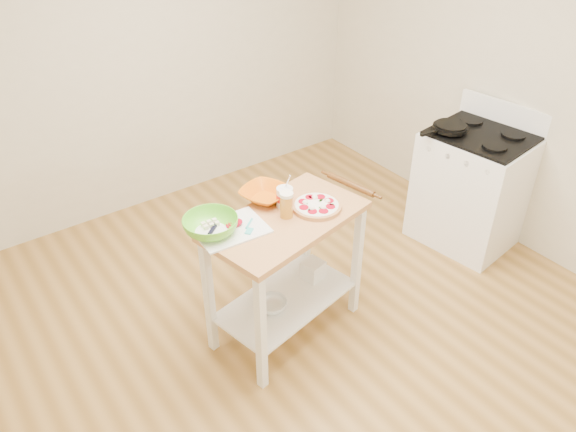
% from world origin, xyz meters
% --- Properties ---
extents(room_shell, '(4.04, 4.54, 2.74)m').
position_xyz_m(room_shell, '(0.00, 0.00, 1.35)').
color(room_shell, '#AA7D3E').
rests_on(room_shell, ground).
extents(prep_island, '(1.08, 0.72, 0.90)m').
position_xyz_m(prep_island, '(-0.12, 0.19, 0.64)').
color(prep_island, tan).
rests_on(prep_island, ground).
extents(gas_stove, '(0.72, 0.81, 1.11)m').
position_xyz_m(gas_stove, '(1.68, 0.18, 0.47)').
color(gas_stove, white).
rests_on(gas_stove, ground).
extents(skillet, '(0.41, 0.26, 0.03)m').
position_xyz_m(skillet, '(1.51, 0.36, 0.98)').
color(skillet, black).
rests_on(skillet, gas_stove).
extents(pizza, '(0.30, 0.30, 0.05)m').
position_xyz_m(pizza, '(0.09, 0.17, 0.92)').
color(pizza, tan).
rests_on(pizza, prep_island).
extents(cutting_board, '(0.42, 0.33, 0.04)m').
position_xyz_m(cutting_board, '(-0.45, 0.28, 0.91)').
color(cutting_board, white).
rests_on(cutting_board, prep_island).
extents(spatula, '(0.12, 0.13, 0.01)m').
position_xyz_m(spatula, '(-0.36, 0.22, 0.92)').
color(spatula, '#3DC3C9').
rests_on(spatula, cutting_board).
extents(knife, '(0.22, 0.19, 0.01)m').
position_xyz_m(knife, '(-0.51, 0.35, 0.92)').
color(knife, silver).
rests_on(knife, cutting_board).
extents(orange_bowl, '(0.37, 0.37, 0.07)m').
position_xyz_m(orange_bowl, '(-0.10, 0.44, 0.94)').
color(orange_bowl, orange).
rests_on(orange_bowl, prep_island).
extents(green_bowl, '(0.34, 0.34, 0.10)m').
position_xyz_m(green_bowl, '(-0.55, 0.32, 0.95)').
color(green_bowl, '#61C72C').
rests_on(green_bowl, prep_island).
extents(beer_pint, '(0.08, 0.08, 0.16)m').
position_xyz_m(beer_pint, '(-0.11, 0.21, 0.98)').
color(beer_pint, '#BC7B24').
rests_on(beer_pint, prep_island).
extents(yogurt_tub, '(0.10, 0.10, 0.22)m').
position_xyz_m(yogurt_tub, '(-0.05, 0.31, 0.96)').
color(yogurt_tub, white).
rests_on(yogurt_tub, prep_island).
extents(rolling_pin, '(0.11, 0.37, 0.04)m').
position_xyz_m(rolling_pin, '(0.42, 0.23, 0.92)').
color(rolling_pin, '#593414').
rests_on(rolling_pin, prep_island).
extents(shelf_glass_bowl, '(0.20, 0.20, 0.06)m').
position_xyz_m(shelf_glass_bowl, '(-0.25, 0.17, 0.29)').
color(shelf_glass_bowl, silver).
rests_on(shelf_glass_bowl, prep_island).
extents(shelf_bin, '(0.15, 0.15, 0.13)m').
position_xyz_m(shelf_bin, '(0.15, 0.26, 0.33)').
color(shelf_bin, white).
rests_on(shelf_bin, prep_island).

